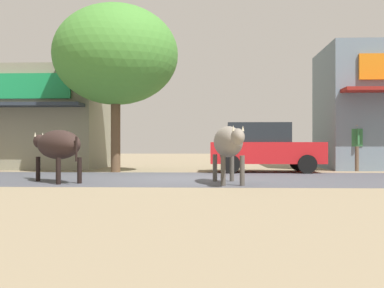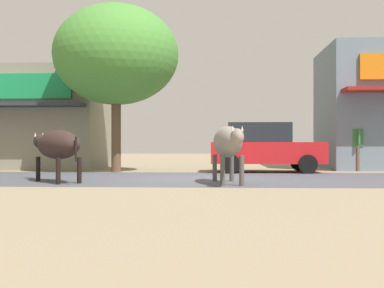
{
  "view_description": "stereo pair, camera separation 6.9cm",
  "coord_description": "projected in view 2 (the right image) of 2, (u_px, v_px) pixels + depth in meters",
  "views": [
    {
      "loc": [
        0.86,
        -13.52,
        0.9
      ],
      "look_at": [
        0.23,
        -0.02,
        0.93
      ],
      "focal_mm": 46.81,
      "sensor_mm": 36.0,
      "label": 1
    },
    {
      "loc": [
        0.93,
        -13.51,
        0.9
      ],
      "look_at": [
        0.23,
        -0.02,
        0.93
      ],
      "focal_mm": 46.81,
      "sensor_mm": 36.0,
      "label": 2
    }
  ],
  "objects": [
    {
      "name": "parked_hatchback_car",
      "position": [
        264.0,
        147.0,
        16.76
      ],
      "size": [
        3.73,
        1.98,
        1.64
      ],
      "color": "red",
      "rests_on": "ground"
    },
    {
      "name": "storefront_left_cafe",
      "position": [
        23.0,
        119.0,
        19.96
      ],
      "size": [
        6.45,
        5.04,
        3.86
      ],
      "color": "gray",
      "rests_on": "ground"
    },
    {
      "name": "ground",
      "position": [
        184.0,
        178.0,
        13.54
      ],
      "size": [
        80.0,
        80.0,
        0.0
      ],
      "primitive_type": "plane",
      "color": "gray"
    },
    {
      "name": "cow_far_dark",
      "position": [
        228.0,
        142.0,
        11.67
      ],
      "size": [
        0.88,
        2.74,
        1.35
      ],
      "color": "gray",
      "rests_on": "ground"
    },
    {
      "name": "asphalt_road",
      "position": [
        184.0,
        178.0,
        13.54
      ],
      "size": [
        72.0,
        5.84,
        0.0
      ],
      "primitive_type": "cube",
      "color": "#494B53",
      "rests_on": "ground"
    },
    {
      "name": "roadside_tree",
      "position": [
        116.0,
        55.0,
        16.83
      ],
      "size": [
        4.2,
        4.2,
        5.63
      ],
      "color": "brown",
      "rests_on": "ground"
    },
    {
      "name": "pedestrian_by_shop",
      "position": [
        357.0,
        142.0,
        17.38
      ],
      "size": [
        0.42,
        0.61,
        1.7
      ],
      "color": "brown",
      "rests_on": "ground"
    },
    {
      "name": "cow_near_brown",
      "position": [
        57.0,
        145.0,
        12.18
      ],
      "size": [
        2.01,
        2.27,
        1.27
      ],
      "color": "#30221E",
      "rests_on": "ground"
    }
  ]
}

